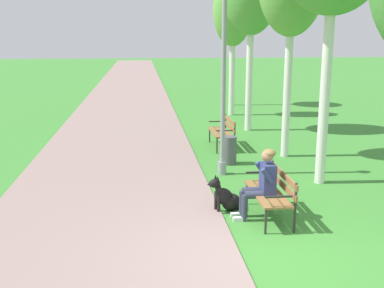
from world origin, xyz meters
name	(u,v)px	position (x,y,z in m)	size (l,w,h in m)	color
ground_plane	(260,261)	(0.00, 0.00, 0.00)	(120.00, 120.00, 0.00)	#3D8433
paved_path	(130,86)	(-2.34, 24.00, 0.02)	(4.17, 60.00, 0.04)	gray
park_bench_near	(273,190)	(0.61, 1.58, 0.51)	(0.55, 1.50, 0.85)	olive
park_bench_mid	(224,130)	(0.67, 6.91, 0.51)	(0.55, 1.50, 0.85)	olive
person_seated_on_near_bench	(262,181)	(0.40, 1.58, 0.68)	(0.74, 0.49, 1.25)	#33384C
dog_black	(226,198)	(-0.15, 1.97, 0.26)	(0.82, 0.40, 0.71)	black
lamp_post_near	(224,69)	(0.18, 4.29, 2.41)	(0.24, 0.24, 4.66)	gray
birch_tree_fifth	(233,11)	(1.95, 12.39, 4.05)	(1.55, 1.39, 5.52)	silver
litter_bin	(229,150)	(0.51, 5.15, 0.35)	(0.36, 0.36, 0.70)	#515156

